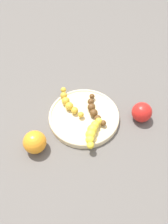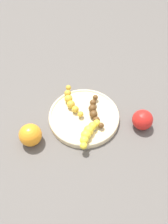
# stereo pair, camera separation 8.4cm
# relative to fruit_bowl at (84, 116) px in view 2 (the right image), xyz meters

# --- Properties ---
(ground_plane) EXTENTS (2.40, 2.40, 0.00)m
(ground_plane) POSITION_rel_fruit_bowl_xyz_m (0.00, 0.00, -0.01)
(ground_plane) COLOR #56514C
(fruit_bowl) EXTENTS (0.25, 0.25, 0.02)m
(fruit_bowl) POSITION_rel_fruit_bowl_xyz_m (0.00, 0.00, 0.00)
(fruit_bowl) COLOR beige
(fruit_bowl) RESTS_ON ground_plane
(banana_overripe) EXTENTS (0.13, 0.09, 0.03)m
(banana_overripe) POSITION_rel_fruit_bowl_xyz_m (0.02, -0.03, 0.02)
(banana_overripe) COLOR #593819
(banana_overripe) RESTS_ON fruit_bowl
(banana_spotted) EXTENTS (0.12, 0.12, 0.03)m
(banana_spotted) POSITION_rel_fruit_bowl_xyz_m (0.03, 0.07, 0.02)
(banana_spotted) COLOR gold
(banana_spotted) RESTS_ON fruit_bowl
(banana_yellow) EXTENTS (0.12, 0.04, 0.03)m
(banana_yellow) POSITION_rel_fruit_bowl_xyz_m (-0.07, -0.05, 0.02)
(banana_yellow) COLOR yellow
(banana_yellow) RESTS_ON fruit_bowl
(apple_red) EXTENTS (0.07, 0.07, 0.07)m
(apple_red) POSITION_rel_fruit_bowl_xyz_m (0.06, -0.20, 0.02)
(apple_red) COLOR red
(apple_red) RESTS_ON ground_plane
(orange_fruit) EXTENTS (0.08, 0.08, 0.08)m
(orange_fruit) POSITION_rel_fruit_bowl_xyz_m (-0.16, 0.12, 0.03)
(orange_fruit) COLOR orange
(orange_fruit) RESTS_ON ground_plane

